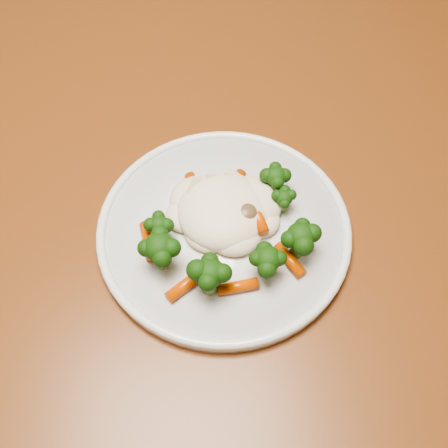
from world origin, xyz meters
name	(u,v)px	position (x,y,z in m)	size (l,w,h in m)	color
dining_table	(271,226)	(0.09, 0.17, 0.66)	(1.38, 1.03, 0.75)	brown
plate	(224,231)	(0.02, 0.10, 0.76)	(0.27, 0.27, 0.01)	silver
meal	(227,223)	(0.03, 0.10, 0.78)	(0.19, 0.17, 0.04)	#F5E4C4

